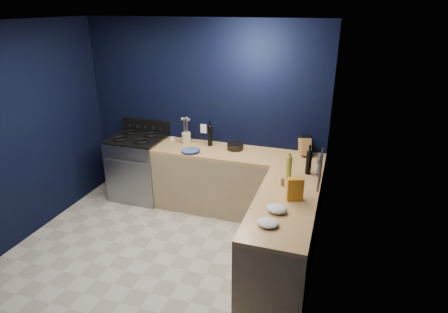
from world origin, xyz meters
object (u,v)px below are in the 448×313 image
at_px(plate_stack, 190,151).
at_px(utensil_crock, 186,138).
at_px(gas_range, 139,168).
at_px(crouton_bag, 295,189).
at_px(knife_block, 305,147).

relative_size(plate_stack, utensil_crock, 1.52).
height_order(gas_range, crouton_bag, crouton_bag).
bearing_deg(utensil_crock, plate_stack, -58.50).
distance_m(gas_range, utensil_crock, 0.91).
distance_m(gas_range, crouton_bag, 2.73).
bearing_deg(gas_range, plate_stack, -10.72).
bearing_deg(plate_stack, utensil_crock, 121.50).
distance_m(gas_range, knife_block, 2.47).
xyz_separation_m(gas_range, plate_stack, (0.92, -0.17, 0.46)).
bearing_deg(crouton_bag, gas_range, 135.63).
relative_size(gas_range, knife_block, 4.08).
relative_size(knife_block, crouton_bag, 0.94).
height_order(plate_stack, crouton_bag, crouton_bag).
xyz_separation_m(gas_range, utensil_crock, (0.74, 0.13, 0.52)).
bearing_deg(knife_block, plate_stack, 173.17).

